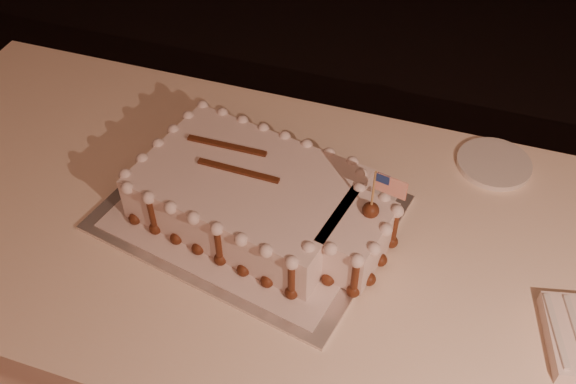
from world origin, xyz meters
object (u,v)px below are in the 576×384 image
(sheet_cake, at_px, (261,199))
(side_plate, at_px, (494,163))
(cake_board, at_px, (249,212))
(banquet_table, at_px, (415,374))

(sheet_cake, distance_m, side_plate, 0.51)
(cake_board, relative_size, side_plate, 3.42)
(banquet_table, height_order, cake_board, cake_board)
(cake_board, xyz_separation_m, side_plate, (0.44, 0.29, 0.00))
(banquet_table, xyz_separation_m, sheet_cake, (-0.36, 0.01, 0.43))
(banquet_table, height_order, sheet_cake, sheet_cake)
(cake_board, bearing_deg, side_plate, 44.96)
(sheet_cake, relative_size, side_plate, 3.37)
(cake_board, distance_m, sheet_cake, 0.06)
(cake_board, relative_size, sheet_cake, 1.02)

